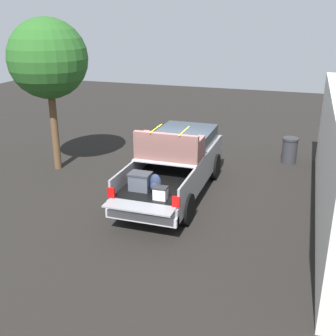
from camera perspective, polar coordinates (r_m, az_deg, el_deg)
The scene contains 5 objects.
ground_plane at distance 13.24m, azimuth 0.82°, elevation -3.60°, with size 40.00×40.00×0.00m, color black.
pickup_truck at distance 13.19m, azimuth 1.29°, elevation 0.80°, with size 6.05×2.06×2.23m.
building_facade at distance 12.05m, azimuth 21.20°, elevation 1.07°, with size 9.93×0.36×3.36m, color silver.
tree_background at distance 15.09m, azimuth -16.06°, elevation 14.06°, with size 2.69×2.69×5.29m.
trash_can at distance 16.51m, azimuth 16.24°, elevation 2.35°, with size 0.60×0.60×0.98m.
Camera 1 is at (-11.53, -3.62, 5.39)m, focal length 44.71 mm.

